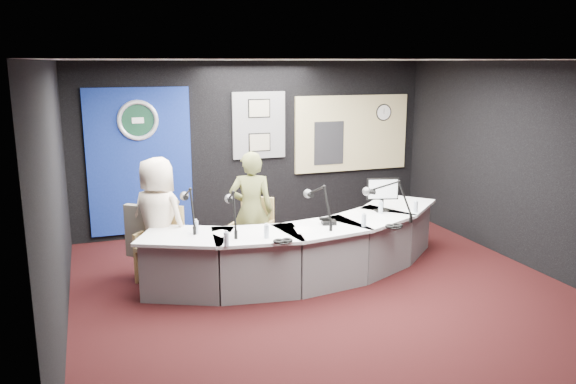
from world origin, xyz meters
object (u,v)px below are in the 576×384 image
object	(u,v)px
armchair_left	(159,246)
armchair_right	(252,235)
person_man	(158,220)
person_woman	(251,211)
broadcast_desk	(305,249)

from	to	relation	value
armchair_left	armchair_right	bearing A→B (deg)	42.38
armchair_right	armchair_left	bearing A→B (deg)	-139.55
person_man	person_woman	size ratio (longest dim) A/B	1.00
armchair_right	person_woman	size ratio (longest dim) A/B	0.58
person_man	person_woman	world-z (taller)	person_woman
person_man	broadcast_desk	bearing A→B (deg)	-152.84
broadcast_desk	armchair_left	distance (m)	1.89
armchair_left	person_man	world-z (taller)	person_man
armchair_right	person_woman	world-z (taller)	person_woman
armchair_left	armchair_right	size ratio (longest dim) A/B	0.99
broadcast_desk	armchair_right	bearing A→B (deg)	137.28
armchair_left	person_man	xyz separation A→B (m)	(0.00, 0.00, 0.34)
broadcast_desk	person_man	size ratio (longest dim) A/B	2.77
person_woman	person_man	bearing A→B (deg)	22.24
armchair_left	person_man	distance (m)	0.34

